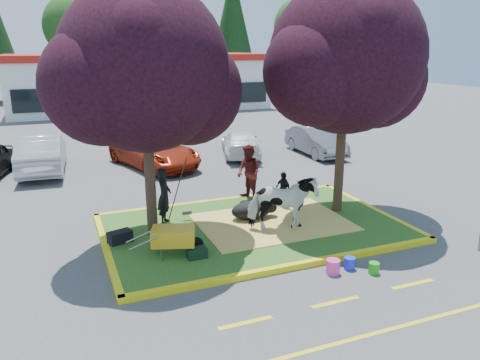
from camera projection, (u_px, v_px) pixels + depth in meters
name	position (u px, v px, depth m)	size (l,w,h in m)	color
ground	(254.00, 230.00, 13.33)	(90.00, 90.00, 0.00)	#424244
median_island	(254.00, 228.00, 13.31)	(8.00, 5.00, 0.15)	#224D18
curb_near	(297.00, 266.00, 11.01)	(8.30, 0.16, 0.15)	yellow
curb_far	(223.00, 201.00, 15.61)	(8.30, 0.16, 0.15)	yellow
curb_left	(106.00, 250.00, 11.85)	(0.16, 5.30, 0.15)	yellow
curb_right	(372.00, 210.00, 14.78)	(0.16, 5.30, 0.15)	yellow
straw_bedding	(273.00, 222.00, 13.51)	(4.20, 3.00, 0.01)	#EBCC61
tree_purple_left	(145.00, 75.00, 11.47)	(5.06, 4.20, 6.51)	black
tree_purple_right	(347.00, 64.00, 13.28)	(5.30, 4.40, 6.82)	black
fire_lane_stripe_a	(246.00, 323.00, 8.87)	(1.10, 0.12, 0.01)	yellow
fire_lane_stripe_b	(335.00, 302.00, 9.59)	(1.10, 0.12, 0.01)	yellow
fire_lane_stripe_c	(413.00, 284.00, 10.31)	(1.10, 0.12, 0.01)	yellow
fire_lane_long	(372.00, 334.00, 8.52)	(6.00, 0.10, 0.01)	yellow
retail_building	(140.00, 81.00, 38.37)	(20.40, 8.40, 4.40)	silver
treeline	(111.00, 17.00, 45.15)	(46.58, 7.80, 14.63)	black
cow	(282.00, 204.00, 12.70)	(0.84, 1.85, 1.56)	white
calf	(252.00, 210.00, 13.72)	(1.25, 0.71, 0.54)	black
handler	(164.00, 196.00, 13.23)	(0.60, 0.39, 1.63)	black
visitor_a	(249.00, 173.00, 15.26)	(0.89, 0.69, 1.83)	#4B1516
visitor_b	(283.00, 189.00, 14.72)	(0.66, 0.27, 1.12)	black
wheelbarrow	(174.00, 236.00, 11.29)	(1.84, 0.91, 0.70)	black
gear_bag_dark	(120.00, 237.00, 12.10)	(0.60, 0.33, 0.30)	black
gear_bag_green	(197.00, 253.00, 11.22)	(0.47, 0.29, 0.25)	black
bucket_green	(374.00, 268.00, 10.77)	(0.25, 0.25, 0.26)	#1E9B17
bucket_pink	(333.00, 267.00, 10.75)	(0.32, 0.32, 0.34)	#FA37A5
bucket_blue	(350.00, 263.00, 10.99)	(0.27, 0.27, 0.29)	#1B2ED8
car_silver	(42.00, 153.00, 19.31)	(1.68, 4.81, 1.58)	#A9ACB1
car_red	(154.00, 151.00, 20.15)	(2.28, 4.94, 1.37)	maroon
car_white	(241.00, 143.00, 22.13)	(1.67, 4.10, 1.19)	white
car_grey	(316.00, 141.00, 22.41)	(1.39, 4.00, 1.32)	slate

